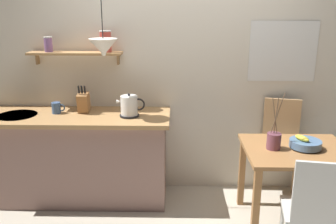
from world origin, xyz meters
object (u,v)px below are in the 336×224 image
(electric_kettle, at_px, (130,106))
(pendant_lamp, at_px, (103,47))
(dining_table, at_px, (296,162))
(coffee_mug_by_sink, at_px, (57,108))
(knife_block, at_px, (84,102))
(dining_chair_near, at_px, (316,209))
(dining_chair_far, at_px, (280,145))
(fruit_bowl, at_px, (305,143))
(twig_vase, at_px, (274,140))

(electric_kettle, bearing_deg, pendant_lamp, -163.98)
(dining_table, distance_m, coffee_mug_by_sink, 2.27)
(knife_block, height_order, pendant_lamp, pendant_lamp)
(dining_chair_near, distance_m, knife_block, 2.24)
(dining_chair_far, relative_size, electric_kettle, 3.82)
(fruit_bowl, height_order, electric_kettle, electric_kettle)
(electric_kettle, distance_m, coffee_mug_by_sink, 0.73)
(twig_vase, height_order, coffee_mug_by_sink, twig_vase)
(fruit_bowl, relative_size, knife_block, 0.96)
(dining_chair_far, relative_size, pendant_lamp, 1.49)
(twig_vase, xyz_separation_m, knife_block, (-1.73, 0.47, 0.20))
(dining_chair_far, relative_size, coffee_mug_by_sink, 7.88)
(twig_vase, bearing_deg, electric_kettle, 164.44)
(electric_kettle, relative_size, knife_block, 0.96)
(knife_block, bearing_deg, electric_kettle, -13.66)
(fruit_bowl, bearing_deg, electric_kettle, 167.70)
(electric_kettle, xyz_separation_m, knife_block, (-0.46, 0.11, 0.01))
(fruit_bowl, xyz_separation_m, coffee_mug_by_sink, (-2.26, 0.42, 0.18))
(twig_vase, bearing_deg, coffee_mug_by_sink, 167.55)
(knife_block, distance_m, coffee_mug_by_sink, 0.27)
(fruit_bowl, height_order, twig_vase, twig_vase)
(dining_chair_far, xyz_separation_m, fruit_bowl, (0.06, -0.50, 0.22))
(coffee_mug_by_sink, height_order, pendant_lamp, pendant_lamp)
(dining_table, xyz_separation_m, knife_block, (-1.94, 0.46, 0.40))
(dining_table, relative_size, coffee_mug_by_sink, 6.96)
(dining_chair_far, bearing_deg, fruit_bowl, -82.90)
(dining_chair_near, xyz_separation_m, fruit_bowl, (0.11, 0.63, 0.25))
(dining_chair_far, bearing_deg, electric_kettle, -173.78)
(knife_block, xyz_separation_m, coffee_mug_by_sink, (-0.26, -0.03, -0.05))
(coffee_mug_by_sink, bearing_deg, dining_chair_near, -26.06)
(dining_chair_near, bearing_deg, dining_chair_far, 87.70)
(fruit_bowl, height_order, knife_block, knife_block)
(dining_table, height_order, twig_vase, twig_vase)
(twig_vase, relative_size, electric_kettle, 1.88)
(dining_chair_near, xyz_separation_m, twig_vase, (-0.17, 0.61, 0.29))
(twig_vase, bearing_deg, knife_block, 164.94)
(dining_chair_near, height_order, twig_vase, twig_vase)
(knife_block, height_order, coffee_mug_by_sink, knife_block)
(electric_kettle, distance_m, pendant_lamp, 0.60)
(coffee_mug_by_sink, bearing_deg, fruit_bowl, -10.57)
(dining_table, bearing_deg, twig_vase, -179.32)
(coffee_mug_by_sink, bearing_deg, twig_vase, -12.45)
(dining_chair_far, height_order, pendant_lamp, pendant_lamp)
(fruit_bowl, distance_m, coffee_mug_by_sink, 2.31)
(twig_vase, relative_size, coffee_mug_by_sink, 3.88)
(pendant_lamp, bearing_deg, twig_vase, -11.27)
(dining_chair_far, relative_size, knife_block, 3.66)
(dining_table, height_order, electric_kettle, electric_kettle)
(dining_table, distance_m, dining_chair_near, 0.62)
(dining_table, relative_size, knife_block, 3.24)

